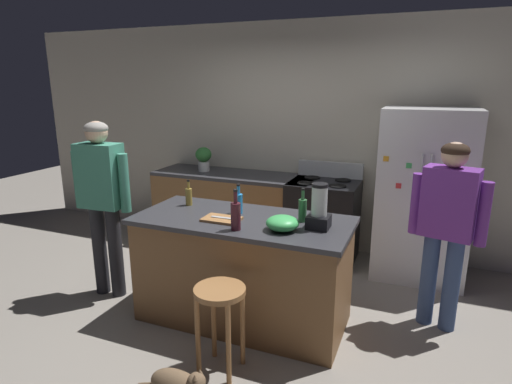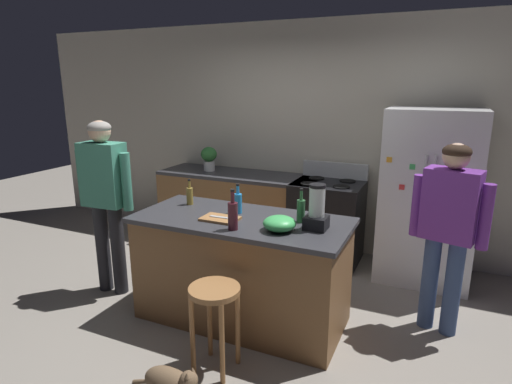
{
  "view_description": "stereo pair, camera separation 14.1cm",
  "coord_description": "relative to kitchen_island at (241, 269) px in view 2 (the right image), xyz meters",
  "views": [
    {
      "loc": [
        1.34,
        -3.01,
        2.01
      ],
      "look_at": [
        0.0,
        0.3,
        1.07
      ],
      "focal_mm": 29.55,
      "sensor_mm": 36.0,
      "label": 1
    },
    {
      "loc": [
        1.47,
        -2.95,
        2.01
      ],
      "look_at": [
        0.0,
        0.3,
        1.07
      ],
      "focal_mm": 29.55,
      "sensor_mm": 36.0,
      "label": 2
    }
  ],
  "objects": [
    {
      "name": "refrigerator",
      "position": [
        1.37,
        1.5,
        0.42
      ],
      "size": [
        0.9,
        0.73,
        1.76
      ],
      "color": "silver",
      "rests_on": "ground_plane"
    },
    {
      "name": "back_counter_run",
      "position": [
        -0.8,
        1.55,
        -0.0
      ],
      "size": [
        2.0,
        0.64,
        0.92
      ],
      "color": "brown",
      "rests_on": "ground_plane"
    },
    {
      "name": "bottle_soda",
      "position": [
        -0.08,
        0.11,
        0.55
      ],
      "size": [
        0.07,
        0.07,
        0.26
      ],
      "color": "#268CD8",
      "rests_on": "kitchen_island"
    },
    {
      "name": "cat",
      "position": [
        -0.0,
        -1.05,
        -0.35
      ],
      "size": [
        0.52,
        0.18,
        0.26
      ],
      "color": "brown",
      "rests_on": "ground_plane"
    },
    {
      "name": "stove_range",
      "position": [
        0.33,
        1.52,
        0.01
      ],
      "size": [
        0.76,
        0.65,
        1.1
      ],
      "color": "black",
      "rests_on": "ground_plane"
    },
    {
      "name": "chef_knife",
      "position": [
        -0.11,
        -0.11,
        0.48
      ],
      "size": [
        0.22,
        0.03,
        0.01
      ],
      "primitive_type": "cube",
      "rotation": [
        0.0,
        0.0,
        0.02
      ],
      "color": "#B7BABF",
      "rests_on": "cutting_board"
    },
    {
      "name": "person_by_sink_right",
      "position": [
        1.56,
        0.52,
        0.48
      ],
      "size": [
        0.59,
        0.31,
        1.56
      ],
      "color": "#384C7A",
      "rests_on": "ground_plane"
    },
    {
      "name": "bar_stool",
      "position": [
        0.13,
        -0.68,
        0.04
      ],
      "size": [
        0.36,
        0.36,
        0.64
      ],
      "color": "#9E6B3D",
      "rests_on": "ground_plane"
    },
    {
      "name": "potted_plant",
      "position": [
        -1.21,
        1.55,
        0.63
      ],
      "size": [
        0.2,
        0.2,
        0.3
      ],
      "color": "silver",
      "rests_on": "back_counter_run"
    },
    {
      "name": "kitchen_island",
      "position": [
        0.0,
        0.0,
        0.0
      ],
      "size": [
        1.79,
        0.82,
        0.92
      ],
      "color": "brown",
      "rests_on": "ground_plane"
    },
    {
      "name": "ground_plane",
      "position": [
        0.0,
        0.0,
        -0.46
      ],
      "size": [
        14.0,
        14.0,
        0.0
      ],
      "primitive_type": "plane",
      "color": "gray"
    },
    {
      "name": "cutting_board",
      "position": [
        -0.13,
        -0.11,
        0.47
      ],
      "size": [
        0.3,
        0.2,
        0.02
      ],
      "primitive_type": "cube",
      "color": "#9E6B3D",
      "rests_on": "kitchen_island"
    },
    {
      "name": "bottle_wine",
      "position": [
        0.07,
        -0.27,
        0.57
      ],
      "size": [
        0.08,
        0.08,
        0.32
      ],
      "color": "#471923",
      "rests_on": "kitchen_island"
    },
    {
      "name": "bottle_olive_oil",
      "position": [
        0.48,
        0.1,
        0.56
      ],
      "size": [
        0.07,
        0.07,
        0.28
      ],
      "color": "#2D6638",
      "rests_on": "kitchen_island"
    },
    {
      "name": "blender_appliance",
      "position": [
        0.64,
        -0.0,
        0.61
      ],
      "size": [
        0.17,
        0.17,
        0.35
      ],
      "color": "black",
      "rests_on": "kitchen_island"
    },
    {
      "name": "bottle_vinegar",
      "position": [
        -0.6,
        0.17,
        0.54
      ],
      "size": [
        0.06,
        0.06,
        0.24
      ],
      "color": "olive",
      "rests_on": "kitchen_island"
    },
    {
      "name": "back_wall",
      "position": [
        0.0,
        1.95,
        0.89
      ],
      "size": [
        8.0,
        0.1,
        2.7
      ],
      "primitive_type": "cube",
      "color": "beige",
      "rests_on": "ground_plane"
    },
    {
      "name": "person_by_island_left",
      "position": [
        -1.38,
        -0.07,
        0.55
      ],
      "size": [
        0.59,
        0.25,
        1.67
      ],
      "color": "#26262B",
      "rests_on": "ground_plane"
    },
    {
      "name": "mixing_bowl",
      "position": [
        0.4,
        -0.15,
        0.51
      ],
      "size": [
        0.25,
        0.25,
        0.11
      ],
      "primitive_type": "ellipsoid",
      "color": "#3FB259",
      "rests_on": "kitchen_island"
    }
  ]
}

